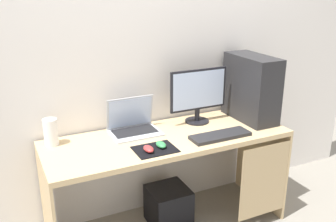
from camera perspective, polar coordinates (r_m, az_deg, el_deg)
The scene contains 11 objects.
wall_back at distance 2.69m, azimuth -3.13°, elevation 10.16°, with size 4.00×0.05×2.60m.
desk at distance 2.61m, azimuth 0.51°, elevation -6.51°, with size 1.67×0.60×0.73m.
pc_tower at distance 2.86m, azimuth 12.48°, elevation 3.43°, with size 0.21×0.46×0.48m, color #232326.
monitor at distance 2.74m, azimuth 4.60°, elevation 2.52°, with size 0.45×0.18×0.40m.
laptop at distance 2.61m, azimuth -5.24°, elevation -2.21°, with size 0.34×0.25×0.24m.
speaker at distance 2.50m, azimuth -17.35°, elevation -3.08°, with size 0.09×0.09×0.18m, color white.
keyboard at distance 2.55m, azimuth 7.93°, elevation -3.72°, with size 0.42×0.14×0.02m, color #232326.
mousepad at distance 2.36m, azimuth -1.98°, elevation -5.83°, with size 0.26×0.20×0.01m, color black.
mouse_left at distance 2.37m, azimuth -1.08°, elevation -5.11°, with size 0.06×0.10×0.03m, color #338C4C.
mouse_right at distance 2.32m, azimuth -2.97°, elevation -5.76°, with size 0.06×0.10×0.03m, color #B23333.
subwoofer at distance 2.87m, azimuth 0.06°, elevation -14.17°, with size 0.29×0.29×0.29m, color black.
Camera 1 is at (-1.01, -2.12, 1.73)m, focal length 40.22 mm.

